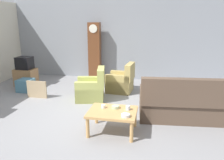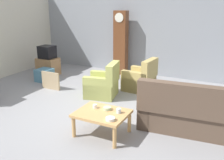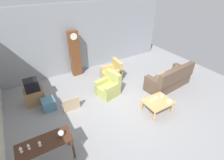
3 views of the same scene
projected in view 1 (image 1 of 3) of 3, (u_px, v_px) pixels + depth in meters
name	position (u px, v px, depth m)	size (l,w,h in m)	color
ground_plane	(94.00, 114.00, 5.44)	(10.40, 10.40, 0.00)	gray
garage_door_wall	(119.00, 37.00, 8.44)	(8.40, 0.16, 3.20)	gray
couch_floral	(187.00, 105.00, 5.03)	(2.17, 1.07, 1.04)	brown
armchair_olive_near	(92.00, 89.00, 6.35)	(0.93, 0.91, 0.92)	tan
armchair_olive_far	(121.00, 82.00, 7.08)	(0.85, 0.82, 0.92)	tan
coffee_table_wood	(113.00, 114.00, 4.46)	(0.96, 0.76, 0.46)	tan
grandfather_clock	(95.00, 52.00, 8.34)	(0.44, 0.30, 2.14)	brown
tv_stand_cabinet	(26.00, 77.00, 7.76)	(0.68, 0.52, 0.59)	#997047
tv_crt	(25.00, 63.00, 7.63)	(0.48, 0.44, 0.42)	black
framed_picture_leaning	(37.00, 89.00, 6.50)	(0.60, 0.05, 0.51)	tan
storage_box_blue	(26.00, 85.00, 7.14)	(0.45, 0.48, 0.39)	teal
cup_white_porcelain	(103.00, 106.00, 4.58)	(0.08, 0.08, 0.07)	white
cup_blue_rimmed	(128.00, 108.00, 4.48)	(0.09, 0.09, 0.09)	silver
bowl_white_stacked	(126.00, 115.00, 4.16)	(0.17, 0.17, 0.05)	white
bowl_shallow_green	(115.00, 107.00, 4.57)	(0.16, 0.16, 0.06)	#B2C69E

